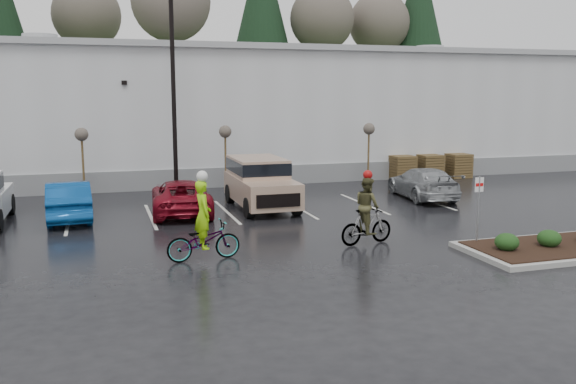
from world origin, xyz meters
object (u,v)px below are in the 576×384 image
object	(u,v)px
car_far_silver	(423,183)
sapling_east	(369,132)
pallet_stack_b	(430,167)
suv_tan	(261,184)
lamppost	(173,71)
car_blue	(69,200)
cyclist_hivis	(203,233)
car_red	(181,197)
pallet_stack_c	(458,166)
sapling_mid	(225,135)
sapling_west	(82,138)
fire_lane_sign	(478,202)
pallet_stack_a	(402,168)
cyclist_olive	(367,218)

from	to	relation	value
car_far_silver	sapling_east	bearing A→B (deg)	-75.75
pallet_stack_b	suv_tan	world-z (taller)	suv_tan
lamppost	car_blue	bearing A→B (deg)	-140.42
car_far_silver	cyclist_hivis	world-z (taller)	cyclist_hivis
suv_tan	car_far_silver	size ratio (longest dim) A/B	1.06
car_red	suv_tan	distance (m)	3.32
pallet_stack_c	sapling_mid	bearing A→B (deg)	-175.76
sapling_west	pallet_stack_c	distance (m)	20.13
sapling_east	cyclist_hivis	distance (m)	15.96
sapling_east	fire_lane_sign	world-z (taller)	sapling_east
suv_tan	cyclist_hivis	world-z (taller)	cyclist_hivis
pallet_stack_a	sapling_east	bearing A→B (deg)	-158.20
suv_tan	car_far_silver	distance (m)	7.60
car_red	sapling_west	bearing A→B (deg)	-47.26
cyclist_hivis	cyclist_olive	size ratio (longest dim) A/B	1.09
lamppost	car_far_silver	xyz separation A→B (m)	(10.61, -3.52, -4.99)
fire_lane_sign	car_blue	xyz separation A→B (m)	(-12.28, 8.10, -0.67)
sapling_mid	cyclist_hivis	size ratio (longest dim) A/B	1.24
fire_lane_sign	suv_tan	xyz separation A→B (m)	(-4.78, 8.12, -0.38)
sapling_west	cyclist_hivis	bearing A→B (deg)	-73.78
sapling_east	suv_tan	bearing A→B (deg)	-146.15
sapling_mid	cyclist_hivis	world-z (taller)	sapling_mid
sapling_mid	sapling_east	size ratio (longest dim) A/B	1.00
fire_lane_sign	car_far_silver	world-z (taller)	fire_lane_sign
lamppost	cyclist_olive	bearing A→B (deg)	-66.09
sapling_mid	pallet_stack_c	distance (m)	13.69
sapling_east	fire_lane_sign	xyz separation A→B (m)	(-2.20, -12.80, -1.32)
sapling_east	car_red	distance (m)	11.52
sapling_east	car_far_silver	size ratio (longest dim) A/B	0.66
pallet_stack_b	fire_lane_sign	size ratio (longest dim) A/B	0.61
car_far_silver	sapling_mid	bearing A→B (deg)	-22.56
suv_tan	fire_lane_sign	bearing A→B (deg)	-59.53
lamppost	pallet_stack_b	distance (m)	15.19
sapling_west	suv_tan	world-z (taller)	sapling_west
lamppost	sapling_west	xyz separation A→B (m)	(-4.00, 1.00, -2.96)
sapling_east	car_blue	world-z (taller)	sapling_east
fire_lane_sign	car_far_silver	size ratio (longest dim) A/B	0.46
fire_lane_sign	car_red	distance (m)	11.41
sapling_west	car_far_silver	distance (m)	15.43
car_far_silver	cyclist_hivis	distance (m)	13.34
pallet_stack_c	cyclist_hivis	xyz separation A→B (m)	(-16.57, -12.80, 0.11)
suv_tan	cyclist_hivis	xyz separation A→B (m)	(-3.59, -7.12, -0.24)
pallet_stack_c	sapling_west	bearing A→B (deg)	-177.14
sapling_east	cyclist_hivis	world-z (taller)	sapling_east
car_red	fire_lane_sign	bearing A→B (deg)	139.95
pallet_stack_c	suv_tan	bearing A→B (deg)	-156.36
pallet_stack_a	car_far_silver	world-z (taller)	car_far_silver
sapling_west	car_blue	xyz separation A→B (m)	(-0.48, -4.70, -1.99)
lamppost	pallet_stack_c	distance (m)	16.89
car_red	cyclist_hivis	bearing A→B (deg)	92.42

